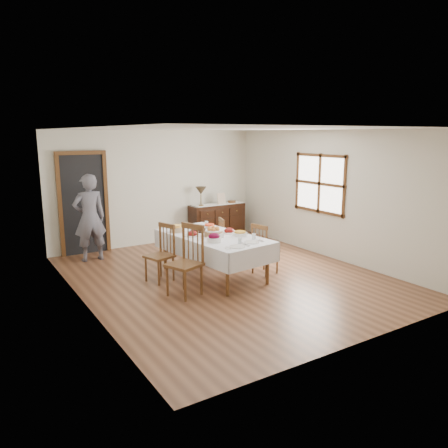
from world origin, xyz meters
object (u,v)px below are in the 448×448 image
chair_left_far (162,252)px  person (89,215)px  sideboard (217,221)px  table_lamp (201,191)px  dining_table (213,240)px  chair_right_near (264,249)px  chair_right_far (227,240)px  chair_left_near (187,260)px

chair_left_far → person: person is taller
sideboard → table_lamp: (-0.46, -0.02, 0.77)m
dining_table → chair_right_near: 0.93m
sideboard → table_lamp: size_ratio=2.99×
chair_left_far → sideboard: (2.50, 2.27, -0.09)m
chair_right_far → chair_right_near: bearing=-154.6°
dining_table → person: bearing=119.0°
dining_table → chair_left_near: 1.01m
chair_left_far → sideboard: 3.38m
chair_left_near → person: person is taller
chair_left_far → chair_right_near: bearing=51.7°
sideboard → person: size_ratio=0.73×
chair_right_far → person: bearing=72.4°
chair_left_far → chair_right_far: chair_left_far is taller
sideboard → table_lamp: 0.89m
chair_right_near → table_lamp: bearing=-19.0°
chair_right_near → chair_left_far: bearing=56.3°
dining_table → chair_left_far: (-0.88, 0.28, -0.16)m
chair_right_near → table_lamp: (0.34, 2.91, 0.71)m
chair_left_far → sideboard: size_ratio=0.72×
person → table_lamp: (2.74, 0.35, 0.24)m
chair_right_near → table_lamp: 3.01m
chair_left_near → person: 2.86m
chair_right_far → person: (-2.26, 1.57, 0.48)m
dining_table → sideboard: sideboard is taller
chair_right_far → sideboard: 2.16m
chair_left_far → table_lamp: size_ratio=2.16×
dining_table → sideboard: size_ratio=1.68×
chair_left_near → person: size_ratio=0.60×
chair_left_far → chair_left_near: bearing=-13.3°
chair_left_near → person: bearing=175.0°
chair_left_far → chair_right_near: chair_left_far is taller
dining_table → chair_left_far: chair_left_far is taller
chair_left_far → table_lamp: (2.04, 2.24, 0.68)m
chair_left_near → table_lamp: (1.99, 3.09, 0.61)m
dining_table → table_lamp: bearing=58.3°
chair_left_near → chair_right_far: 1.91m
sideboard → person: person is taller
sideboard → person: 3.26m
table_lamp → dining_table: bearing=-114.8°
chair_left_near → chair_right_far: size_ratio=1.27×
chair_right_near → chair_right_far: bearing=-4.2°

